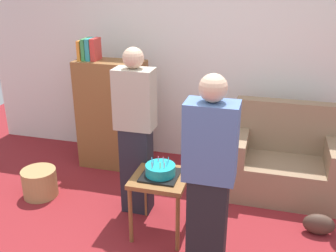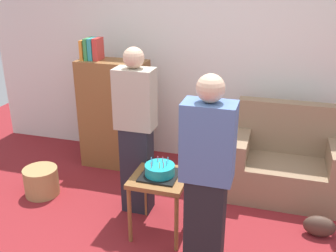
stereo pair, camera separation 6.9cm
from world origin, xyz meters
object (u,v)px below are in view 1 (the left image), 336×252
bookshelf (112,114)px  couch (284,163)px  person_holding_cake (209,184)px  handbag (319,224)px  wicker_basket (40,183)px  side_table (160,185)px  birthday_cake (160,171)px  person_blowing_candles (136,133)px

bookshelf → couch: bearing=-3.1°
person_holding_cake → handbag: person_holding_cake is taller
wicker_basket → couch: bearing=17.4°
side_table → person_holding_cake: bearing=-42.8°
birthday_cake → wicker_basket: bearing=169.7°
side_table → person_holding_cake: (0.49, -0.46, 0.34)m
birthday_cake → couch: bearing=44.1°
handbag → couch: bearing=115.5°
side_table → wicker_basket: side_table is taller
bookshelf → birthday_cake: (0.93, -1.14, -0.04)m
couch → person_holding_cake: size_ratio=0.67×
side_table → person_holding_cake: 0.75m
couch → person_blowing_candles: person_blowing_candles is taller
couch → person_blowing_candles: (-1.39, -0.74, 0.49)m
person_holding_cake → wicker_basket: size_ratio=4.53×
side_table → handbag: bearing=13.9°
side_table → birthday_cake: bearing=161.1°
handbag → side_table: bearing=-166.1°
couch → handbag: size_ratio=3.93×
bookshelf → person_blowing_candles: (0.61, -0.85, 0.16)m
bookshelf → person_holding_cake: size_ratio=0.95×
person_holding_cake → side_table: bearing=-56.9°
person_blowing_candles → person_holding_cake: 1.11m
side_table → couch: bearing=44.1°
bookshelf → handbag: bookshelf is taller
wicker_basket → handbag: (2.81, 0.09, -0.05)m
birthday_cake → person_holding_cake: 0.70m
wicker_basket → handbag: wicker_basket is taller
couch → bookshelf: (-2.00, 0.11, 0.33)m
side_table → birthday_cake: (-0.00, 0.00, 0.14)m
bookshelf → birthday_cake: 1.48m
person_holding_cake → person_blowing_candles: bearing=-56.7°
bookshelf → birthday_cake: size_ratio=4.83×
birthday_cake → person_holding_cake: size_ratio=0.20×
couch → person_blowing_candles: bearing=-152.1°
birthday_cake → bookshelf: bearing=129.3°
bookshelf → person_holding_cake: bearing=-48.2°
wicker_basket → birthday_cake: bearing=-10.3°
handbag → person_blowing_candles: bearing=-178.4°
bookshelf → wicker_basket: 1.13m
bookshelf → side_table: bearing=-50.7°
wicker_basket → bookshelf: bearing=61.5°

